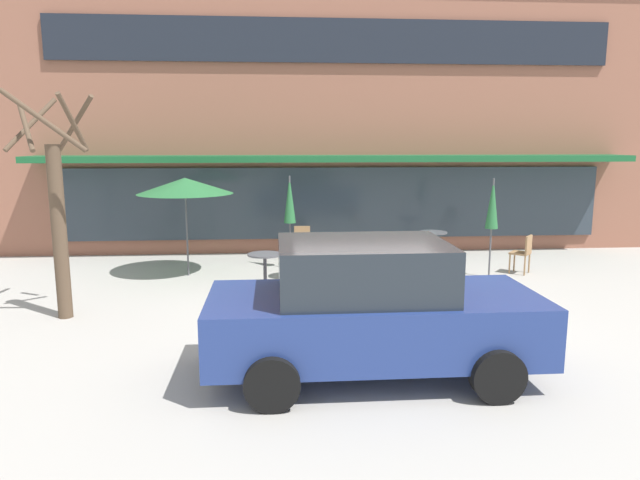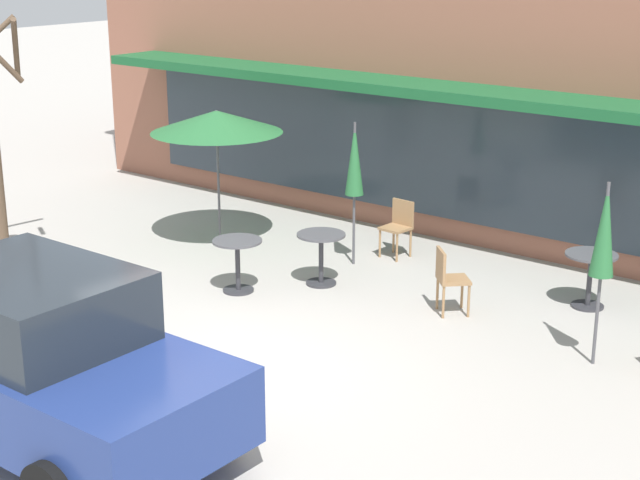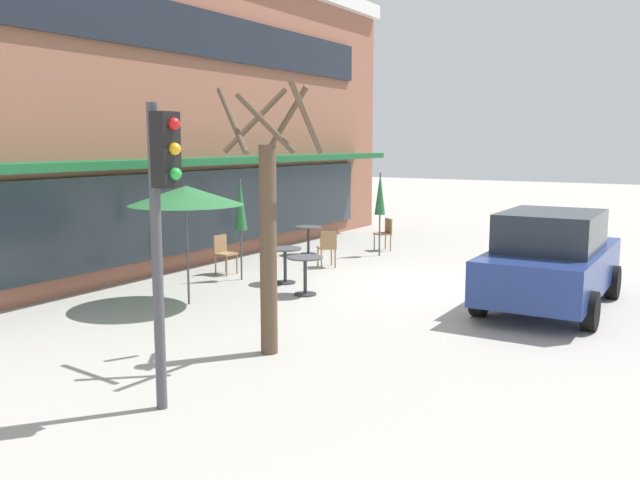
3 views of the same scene
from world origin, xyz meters
name	(u,v)px [view 2 (image 2 of 3)]	position (x,y,z in m)	size (l,w,h in m)	color
ground_plane	(232,372)	(0.00, 0.00, 0.00)	(80.00, 80.00, 0.00)	#ADA8A0
cafe_table_near_wall	(321,250)	(-1.06, 3.00, 0.52)	(0.70, 0.70, 0.76)	#333338
cafe_table_streetside	(238,257)	(-1.80, 2.04, 0.52)	(0.70, 0.70, 0.76)	#333338
cafe_table_by_tree	(590,271)	(2.34, 4.53, 0.52)	(0.70, 0.70, 0.76)	#333338
patio_umbrella_green_folded	(605,231)	(3.17, 2.83, 1.63)	(0.28, 0.28, 2.20)	#4C4C51
patio_umbrella_cream_folded	(355,160)	(-1.24, 4.03, 1.63)	(0.28, 0.28, 2.20)	#4C4C51
patio_umbrella_corner_open	(217,122)	(-3.55, 3.49, 2.02)	(2.10, 2.10, 2.20)	#4C4C51
cafe_chair_0	(399,224)	(-0.92, 4.78, 0.53)	(0.43, 0.43, 0.89)	#9E754C
cafe_chair_2	(448,276)	(0.97, 3.14, 0.53)	(0.57, 0.57, 0.89)	#9E754C
parked_sedan	(39,359)	(-0.37, -2.31, 0.88)	(4.21, 2.03, 1.76)	navy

